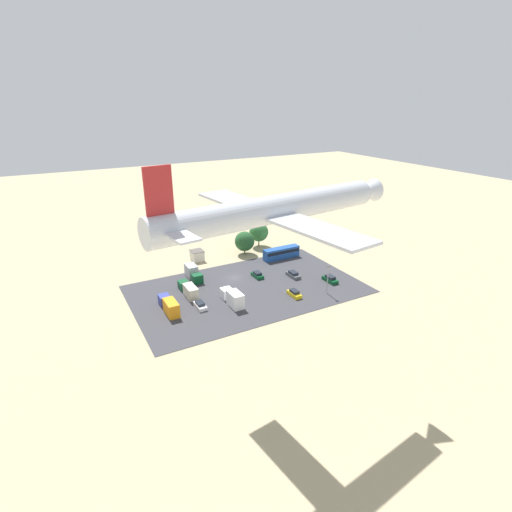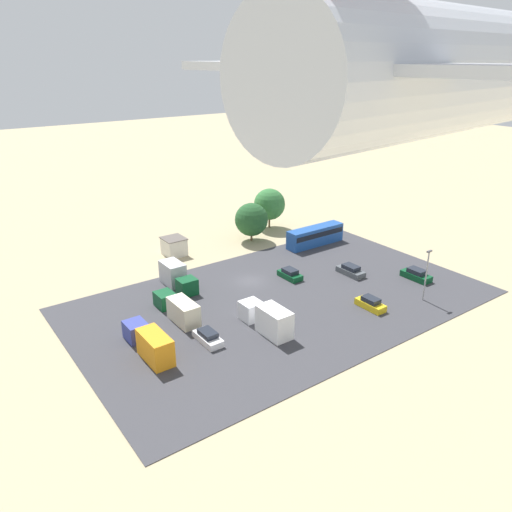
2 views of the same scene
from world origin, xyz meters
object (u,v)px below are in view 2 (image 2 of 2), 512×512
parked_car_0 (416,275)px  parked_car_3 (371,304)px  parked_car_1 (351,271)px  shed_building (174,246)px  parked_car_2 (290,274)px  bus (315,235)px  parked_car_4 (208,337)px  parked_truck_3 (150,342)px  parked_truck_0 (178,308)px  parked_truck_2 (267,319)px  parked_truck_1 (177,277)px

parked_car_0 → parked_car_3: bearing=-169.5°
parked_car_3 → parked_car_0: bearing=-169.5°
parked_car_1 → shed_building: bearing=-52.2°
shed_building → parked_car_2: 21.41m
parked_car_1 → parked_car_2: size_ratio=1.14×
shed_building → parked_car_0: shed_building is taller
bus → parked_car_4: size_ratio=2.56×
parked_car_0 → parked_car_4: 34.83m
bus → parked_car_3: bus is taller
bus → parked_car_1: 13.71m
bus → parked_car_3: size_ratio=2.67×
parked_car_4 → parked_truck_3: 6.86m
parked_car_0 → parked_car_2: size_ratio=1.14×
parked_car_2 → parked_car_3: size_ratio=0.95×
parked_car_0 → parked_truck_0: (34.75, -10.40, 0.64)m
parked_truck_0 → parked_car_2: bearing=3.1°
parked_car_4 → parked_truck_0: parked_truck_0 is taller
bus → parked_truck_3: (38.83, 15.23, -0.31)m
parked_truck_2 → parked_car_4: bearing=165.0°
parked_car_1 → parked_truck_3: 34.61m
bus → parked_truck_2: bearing=-52.9°
parked_car_4 → parked_truck_1: (-4.15, -15.75, 0.93)m
parked_car_0 → parked_car_1: parked_car_0 is taller
parked_car_2 → parked_truck_0: bearing=3.1°
parked_car_2 → parked_car_4: size_ratio=0.91×
shed_building → parked_truck_0: size_ratio=0.42×
parked_car_0 → parked_truck_3: bearing=173.4°
parked_car_0 → bus: bearing=97.0°
parked_car_3 → shed_building: bearing=-69.5°
parked_truck_1 → parked_truck_3: (10.75, 14.09, -0.08)m
parked_car_4 → parked_truck_0: (0.06, -7.30, 0.72)m
bus → parked_truck_3: bearing=-68.6°
shed_building → parked_car_0: 39.45m
parked_truck_0 → parked_truck_3: size_ratio=0.98×
parked_car_2 → parked_truck_0: 19.54m
parked_car_2 → parked_truck_2: parked_truck_2 is taller
parked_truck_1 → shed_building: bearing=-115.5°
parked_car_0 → parked_truck_1: parked_truck_1 is taller
bus → parked_truck_2: 31.24m
parked_car_1 → parked_truck_0: bearing=-6.9°
shed_building → parked_car_2: bearing=117.0°
parked_truck_2 → parked_car_2: bearing=40.5°
bus → parked_car_2: (12.79, 8.53, -1.15)m
shed_building → parked_truck_0: (9.78, 20.12, -0.12)m
shed_building → bus: bus is taller
parked_car_0 → parked_truck_1: (30.54, -18.85, 0.85)m
parked_car_2 → parked_car_4: bearing=23.3°
parked_car_3 → parked_car_4: (21.99, -5.46, -0.05)m
parked_car_3 → bus: bearing=-114.6°
shed_building → parked_car_4: shed_building is taller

